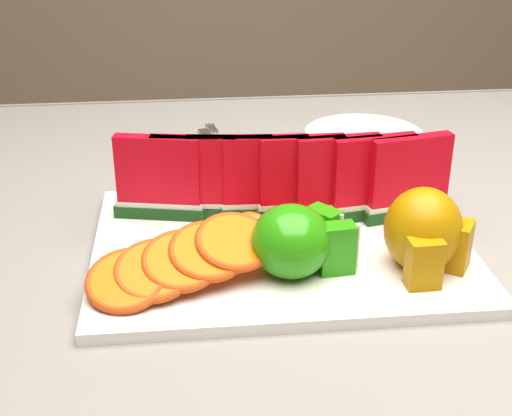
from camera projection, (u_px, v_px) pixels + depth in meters
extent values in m
cube|color=#44301C|center=(326.00, 247.00, 0.83)|extent=(1.40, 0.90, 0.03)
cube|color=slate|center=(327.00, 233.00, 0.82)|extent=(1.52, 1.02, 0.01)
cube|color=slate|center=(272.00, 149.00, 1.32)|extent=(1.52, 0.01, 0.20)
cube|color=silver|center=(281.00, 246.00, 0.77)|extent=(0.40, 0.30, 0.01)
ellipsoid|color=#1B8D0F|center=(291.00, 241.00, 0.70)|extent=(0.10, 0.10, 0.07)
cube|color=#1B8D0F|center=(337.00, 249.00, 0.70)|extent=(0.04, 0.02, 0.05)
cube|color=beige|center=(343.00, 249.00, 0.70)|extent=(0.03, 0.01, 0.05)
cube|color=#1B8D0F|center=(323.00, 233.00, 0.73)|extent=(0.04, 0.04, 0.05)
cube|color=beige|center=(329.00, 233.00, 0.73)|extent=(0.02, 0.03, 0.05)
ellipsoid|color=#B4781F|center=(423.00, 230.00, 0.71)|extent=(0.10, 0.10, 0.09)
cube|color=#B4781F|center=(424.00, 264.00, 0.68)|extent=(0.03, 0.02, 0.05)
cube|color=#B4781F|center=(459.00, 247.00, 0.71)|extent=(0.04, 0.04, 0.05)
cylinder|color=silver|center=(364.00, 135.00, 1.08)|extent=(0.23, 0.23, 0.01)
cube|color=silver|center=(215.00, 149.00, 1.04)|extent=(0.04, 0.17, 0.00)
cube|color=silver|center=(209.00, 129.00, 1.12)|extent=(0.01, 0.04, 0.00)
cube|color=silver|center=(212.00, 129.00, 1.12)|extent=(0.01, 0.04, 0.00)
cube|color=silver|center=(215.00, 129.00, 1.12)|extent=(0.01, 0.04, 0.00)
cube|color=#0C3C14|center=(161.00, 211.00, 0.82)|extent=(0.11, 0.04, 0.01)
cube|color=silver|center=(160.00, 203.00, 0.81)|extent=(0.10, 0.04, 0.01)
cube|color=red|center=(158.00, 169.00, 0.79)|extent=(0.10, 0.04, 0.08)
cube|color=#0C3C14|center=(196.00, 211.00, 0.82)|extent=(0.11, 0.04, 0.01)
cube|color=silver|center=(195.00, 203.00, 0.81)|extent=(0.10, 0.03, 0.01)
cube|color=red|center=(194.00, 169.00, 0.79)|extent=(0.10, 0.03, 0.08)
cube|color=#0C3C14|center=(231.00, 211.00, 0.82)|extent=(0.11, 0.03, 0.01)
cube|color=silver|center=(230.00, 203.00, 0.81)|extent=(0.10, 0.03, 0.01)
cube|color=red|center=(230.00, 169.00, 0.79)|extent=(0.10, 0.02, 0.08)
cube|color=#0C3C14|center=(266.00, 211.00, 0.82)|extent=(0.11, 0.02, 0.01)
cube|color=silver|center=(266.00, 203.00, 0.81)|extent=(0.10, 0.02, 0.01)
cube|color=red|center=(266.00, 170.00, 0.79)|extent=(0.10, 0.02, 0.08)
cube|color=#0C3C14|center=(301.00, 211.00, 0.82)|extent=(0.11, 0.02, 0.01)
cube|color=silver|center=(301.00, 203.00, 0.81)|extent=(0.10, 0.02, 0.01)
cube|color=red|center=(302.00, 170.00, 0.79)|extent=(0.10, 0.02, 0.08)
cube|color=#0C3C14|center=(336.00, 211.00, 0.82)|extent=(0.11, 0.03, 0.01)
cube|color=silver|center=(336.00, 204.00, 0.81)|extent=(0.10, 0.03, 0.01)
cube|color=red|center=(338.00, 170.00, 0.79)|extent=(0.10, 0.02, 0.08)
cube|color=#0C3C14|center=(371.00, 211.00, 0.82)|extent=(0.11, 0.04, 0.01)
cube|color=silver|center=(371.00, 204.00, 0.81)|extent=(0.10, 0.03, 0.01)
cube|color=red|center=(374.00, 170.00, 0.79)|extent=(0.10, 0.03, 0.08)
cube|color=#0C3C14|center=(406.00, 211.00, 0.82)|extent=(0.11, 0.04, 0.01)
cube|color=silver|center=(407.00, 204.00, 0.81)|extent=(0.10, 0.04, 0.01)
cube|color=red|center=(410.00, 170.00, 0.79)|extent=(0.10, 0.04, 0.08)
cylinder|color=#FA2E00|center=(126.00, 280.00, 0.67)|extent=(0.08, 0.08, 0.03)
torus|color=#DD3E05|center=(126.00, 280.00, 0.67)|extent=(0.09, 0.09, 0.03)
cylinder|color=#FA2E00|center=(154.00, 270.00, 0.67)|extent=(0.08, 0.07, 0.03)
torus|color=#DD3E05|center=(154.00, 270.00, 0.67)|extent=(0.08, 0.08, 0.03)
cylinder|color=#FA2E00|center=(182.00, 260.00, 0.68)|extent=(0.07, 0.07, 0.03)
torus|color=#DD3E05|center=(182.00, 260.00, 0.68)|extent=(0.08, 0.08, 0.03)
cylinder|color=#FA2E00|center=(208.00, 251.00, 0.69)|extent=(0.08, 0.08, 0.03)
torus|color=#DD3E05|center=(208.00, 251.00, 0.69)|extent=(0.09, 0.09, 0.03)
cylinder|color=#FA2E00|center=(234.00, 241.00, 0.70)|extent=(0.09, 0.08, 0.03)
torus|color=#DD3E05|center=(234.00, 241.00, 0.70)|extent=(0.10, 0.09, 0.03)
cylinder|color=#FA2E00|center=(186.00, 185.00, 0.87)|extent=(0.08, 0.08, 0.03)
torus|color=#DD3E05|center=(186.00, 185.00, 0.87)|extent=(0.09, 0.09, 0.03)
cylinder|color=#FA2E00|center=(226.00, 181.00, 0.87)|extent=(0.09, 0.09, 0.03)
torus|color=#DD3E05|center=(226.00, 181.00, 0.87)|extent=(0.10, 0.10, 0.03)
cylinder|color=#FA2E00|center=(265.00, 177.00, 0.87)|extent=(0.09, 0.09, 0.03)
torus|color=#DD3E05|center=(265.00, 177.00, 0.87)|extent=(0.10, 0.10, 0.03)
cylinder|color=#FA2E00|center=(303.00, 174.00, 0.88)|extent=(0.10, 0.10, 0.03)
torus|color=#DD3E05|center=(303.00, 174.00, 0.88)|extent=(0.11, 0.11, 0.03)
cylinder|color=#FA2E00|center=(342.00, 170.00, 0.88)|extent=(0.10, 0.10, 0.03)
torus|color=#DD3E05|center=(342.00, 170.00, 0.88)|extent=(0.11, 0.11, 0.03)
cylinder|color=#FA2E00|center=(380.00, 166.00, 0.88)|extent=(0.11, 0.10, 0.03)
torus|color=#DD3E05|center=(380.00, 166.00, 0.88)|extent=(0.12, 0.12, 0.03)
ellipsoid|color=orange|center=(219.00, 232.00, 0.76)|extent=(0.02, 0.04, 0.02)
ellipsoid|color=orange|center=(230.00, 238.00, 0.75)|extent=(0.02, 0.04, 0.02)
ellipsoid|color=orange|center=(252.00, 222.00, 0.78)|extent=(0.04, 0.04, 0.02)
ellipsoid|color=orange|center=(276.00, 223.00, 0.78)|extent=(0.02, 0.04, 0.02)
ellipsoid|color=orange|center=(289.00, 228.00, 0.77)|extent=(0.04, 0.02, 0.02)
ellipsoid|color=orange|center=(314.00, 230.00, 0.76)|extent=(0.04, 0.03, 0.02)
ellipsoid|color=orange|center=(340.00, 230.00, 0.77)|extent=(0.03, 0.04, 0.02)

